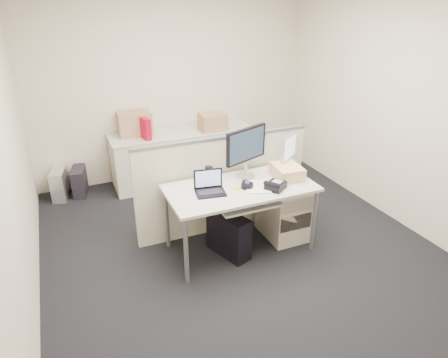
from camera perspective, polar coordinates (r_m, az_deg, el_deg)
name	(u,v)px	position (r m, az deg, el deg)	size (l,w,h in m)	color
floor	(239,248)	(4.39, 2.21, -9.76)	(4.00, 4.50, 0.01)	black
wall_back	(173,84)	(5.84, -7.29, 13.38)	(4.00, 0.02, 2.70)	beige
wall_front	(447,259)	(2.19, 29.25, -10.00)	(4.00, 0.02, 2.70)	beige
wall_left	(5,159)	(3.48, -28.76, 2.56)	(0.02, 4.50, 2.70)	beige
wall_right	(402,106)	(4.97, 24.12, 9.45)	(0.02, 4.50, 2.70)	beige
desk	(240,192)	(4.05, 2.36, -1.93)	(1.50, 0.75, 0.73)	#AEADA3
keyboard_tray	(248,204)	(3.93, 3.48, -3.59)	(0.62, 0.32, 0.02)	#AEADA3
drawer_pedestal	(283,209)	(4.49, 8.38, -4.28)	(0.40, 0.55, 0.65)	beige
cubicle_partition	(223,185)	(4.47, -0.11, -0.89)	(2.00, 0.06, 1.10)	beige
back_counter	(183,156)	(5.83, -5.87, 3.24)	(2.00, 0.60, 0.72)	beige
monitor_main	(246,153)	(4.14, 3.16, 3.72)	(0.54, 0.21, 0.54)	black
monitor_small	(288,153)	(4.38, 9.12, 3.67)	(0.33, 0.16, 0.40)	#B7B7BC
laptop	(210,183)	(3.84, -1.97, -0.64)	(0.28, 0.21, 0.21)	black
trackball	(247,186)	(3.99, 3.34, -0.96)	(0.12, 0.12, 0.05)	black
desk_phone	(276,186)	(4.00, 7.38, -0.98)	(0.20, 0.16, 0.06)	black
paper_stack	(257,187)	(4.02, 4.80, -1.10)	(0.24, 0.31, 0.01)	silver
sticky_pad	(236,187)	(4.00, 1.73, -1.15)	(0.08, 0.08, 0.01)	yellow
travel_mug	(209,175)	(4.08, -2.17, 0.55)	(0.08, 0.08, 0.16)	black
banana	(272,186)	(4.02, 6.91, -0.99)	(0.20, 0.05, 0.04)	yellow
cellphone	(247,182)	(4.10, 3.34, -0.49)	(0.06, 0.11, 0.01)	black
manila_folders	(287,171)	(4.26, 8.98, 1.07)	(0.27, 0.35, 0.13)	#ECB883
keyboard	(242,202)	(3.92, 2.65, -3.25)	(0.45, 0.16, 0.02)	black
pc_tower_desk	(229,235)	(4.18, 0.68, -7.94)	(0.20, 0.49, 0.46)	black
pc_tower_spare_dark	(80,181)	(5.77, -19.93, -0.30)	(0.16, 0.40, 0.37)	black
pc_tower_spare_silver	(60,183)	(5.76, -22.40, -0.59)	(0.17, 0.42, 0.40)	#B7B7BC
cardboard_box_left	(135,124)	(5.63, -12.63, 7.65)	(0.44, 0.33, 0.33)	#9D7349
cardboard_box_right	(213,122)	(5.69, -1.64, 8.07)	(0.36, 0.28, 0.26)	#9D7349
red_binder	(144,128)	(5.47, -11.42, 7.14)	(0.08, 0.33, 0.31)	#A6041E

